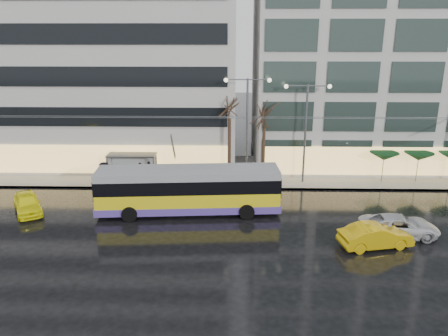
{
  "coord_description": "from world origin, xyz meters",
  "views": [
    {
      "loc": [
        0.85,
        -25.84,
        12.92
      ],
      "look_at": [
        0.17,
        5.0,
        3.19
      ],
      "focal_mm": 35.0,
      "sensor_mm": 36.0,
      "label": 1
    }
  ],
  "objects_px": {
    "bus_shelter": "(128,161)",
    "trolleybus": "(189,191)",
    "street_lamp_near": "(247,116)",
    "taxi_a": "(27,203)"
  },
  "relations": [
    {
      "from": "trolleybus",
      "to": "street_lamp_near",
      "type": "height_order",
      "value": "street_lamp_near"
    },
    {
      "from": "trolleybus",
      "to": "bus_shelter",
      "type": "bearing_deg",
      "value": 131.93
    },
    {
      "from": "street_lamp_near",
      "to": "taxi_a",
      "type": "height_order",
      "value": "street_lamp_near"
    },
    {
      "from": "bus_shelter",
      "to": "taxi_a",
      "type": "bearing_deg",
      "value": -131.06
    },
    {
      "from": "bus_shelter",
      "to": "street_lamp_near",
      "type": "xyz_separation_m",
      "value": [
        10.38,
        0.11,
        4.03
      ]
    },
    {
      "from": "bus_shelter",
      "to": "street_lamp_near",
      "type": "distance_m",
      "value": 11.14
    },
    {
      "from": "trolleybus",
      "to": "street_lamp_near",
      "type": "bearing_deg",
      "value": 56.86
    },
    {
      "from": "trolleybus",
      "to": "bus_shelter",
      "type": "xyz_separation_m",
      "value": [
        -5.97,
        6.65,
        0.3
      ]
    },
    {
      "from": "trolleybus",
      "to": "taxi_a",
      "type": "height_order",
      "value": "trolleybus"
    },
    {
      "from": "bus_shelter",
      "to": "trolleybus",
      "type": "bearing_deg",
      "value": -48.07
    }
  ]
}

